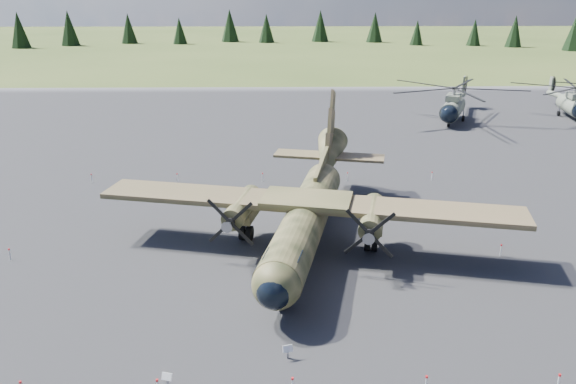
{
  "coord_description": "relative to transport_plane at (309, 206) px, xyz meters",
  "views": [
    {
      "loc": [
        1.39,
        -34.07,
        17.08
      ],
      "look_at": [
        2.11,
        2.0,
        4.0
      ],
      "focal_mm": 35.0,
      "sensor_mm": 36.0,
      "label": 1
    }
  ],
  "objects": [
    {
      "name": "helicopter_near",
      "position": [
        21.59,
        38.01,
        0.69
      ],
      "size": [
        25.1,
        25.1,
        4.83
      ],
      "rotation": [
        0.0,
        0.0,
        -0.42
      ],
      "color": "gray",
      "rests_on": "ground"
    },
    {
      "name": "apron",
      "position": [
        -3.59,
        7.5,
        -2.74
      ],
      "size": [
        120.0,
        120.0,
        0.04
      ],
      "primitive_type": "cube",
      "color": "#56565B",
      "rests_on": "ground"
    },
    {
      "name": "treeline",
      "position": [
        -7.54,
        1.28,
        2.07
      ],
      "size": [
        335.63,
        332.67,
        10.99
      ],
      "color": "black",
      "rests_on": "ground"
    },
    {
      "name": "barrier_fence",
      "position": [
        -4.06,
        -2.58,
        -2.23
      ],
      "size": [
        33.12,
        29.62,
        0.85
      ],
      "color": "white",
      "rests_on": "ground"
    },
    {
      "name": "info_placard_left",
      "position": [
        -7.27,
        -15.45,
        -2.24
      ],
      "size": [
        0.51,
        0.32,
        0.75
      ],
      "rotation": [
        0.0,
        0.0,
        -0.28
      ],
      "color": "gray",
      "rests_on": "ground"
    },
    {
      "name": "helicopter_mid",
      "position": [
        39.09,
        40.5,
        0.38
      ],
      "size": [
        19.64,
        21.41,
        4.39
      ],
      "rotation": [
        0.0,
        0.0,
        -0.15
      ],
      "color": "gray",
      "rests_on": "ground"
    },
    {
      "name": "info_placard_right",
      "position": [
        -1.76,
        -13.49,
        -2.23
      ],
      "size": [
        0.52,
        0.33,
        0.76
      ],
      "rotation": [
        0.0,
        0.0,
        0.28
      ],
      "color": "gray",
      "rests_on": "ground"
    },
    {
      "name": "transport_plane",
      "position": [
        0.0,
        0.0,
        0.0
      ],
      "size": [
        28.84,
        25.87,
        9.54
      ],
      "rotation": [
        0.0,
        0.0,
        -0.22
      ],
      "color": "#31361D",
      "rests_on": "ground"
    },
    {
      "name": "ground",
      "position": [
        -3.59,
        -2.5,
        -2.74
      ],
      "size": [
        500.0,
        500.0,
        0.0
      ],
      "primitive_type": "plane",
      "color": "#58642C",
      "rests_on": "ground"
    }
  ]
}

